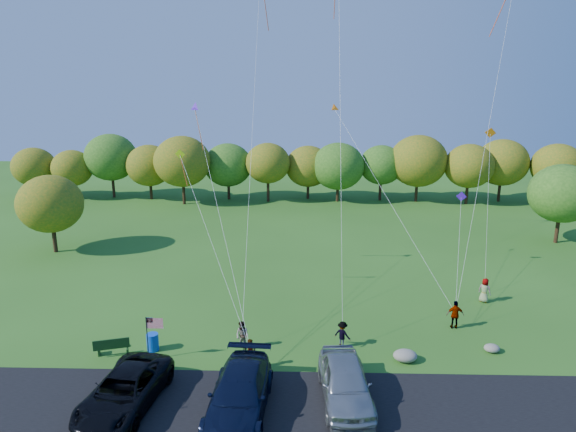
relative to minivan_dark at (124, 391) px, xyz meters
The scene contains 17 objects.
ground 9.26m from the minivan_dark, 26.99° to the left, with size 140.00×140.00×0.00m, color #295919.
asphalt_lane 8.26m from the minivan_dark, ahead, with size 44.00×6.00×0.06m, color black.
treeline 41.73m from the minivan_dark, 76.66° to the left, with size 74.80×28.19×8.25m.
minivan_dark is the anchor object (origin of this frame).
minivan_navy 5.41m from the minivan_dark, ahead, with size 2.62×6.44×1.87m, color black.
minivan_silver 10.34m from the minivan_dark, ahead, with size 2.29×5.70×1.94m, color #969B9F.
flyer_a 6.58m from the minivan_dark, 32.30° to the left, with size 0.63×0.41×1.71m, color #4C4C59.
flyer_b 7.40m from the minivan_dark, 48.89° to the left, with size 0.81×0.63×1.68m, color #4C4C59.
flyer_c 12.16m from the minivan_dark, 29.54° to the left, with size 1.00×0.58×1.55m, color #4C4C59.
flyer_d 19.62m from the minivan_dark, 25.61° to the left, with size 1.05×0.44×1.80m, color #4C4C59.
flyer_e 24.28m from the minivan_dark, 30.87° to the left, with size 0.84×0.55×1.72m, color #4C4C59.
park_bench 5.14m from the minivan_dark, 116.38° to the left, with size 1.89×0.83×1.07m.
trash_barrel 5.32m from the minivan_dark, 92.33° to the left, with size 0.67×0.67×1.00m, color blue.
flag_assembly 4.39m from the minivan_dark, 88.31° to the left, with size 0.94×0.61×2.55m.
boulder_near 14.62m from the minivan_dark, 17.97° to the left, with size 1.31×1.03×0.66m, color gray.
boulder_far 19.82m from the minivan_dark, 16.52° to the left, with size 0.88×0.73×0.46m, color slate.
kites_aloft 28.48m from the minivan_dark, 60.04° to the left, with size 22.64×11.50×19.77m.
Camera 1 is at (-0.02, -24.91, 14.89)m, focal length 32.00 mm.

